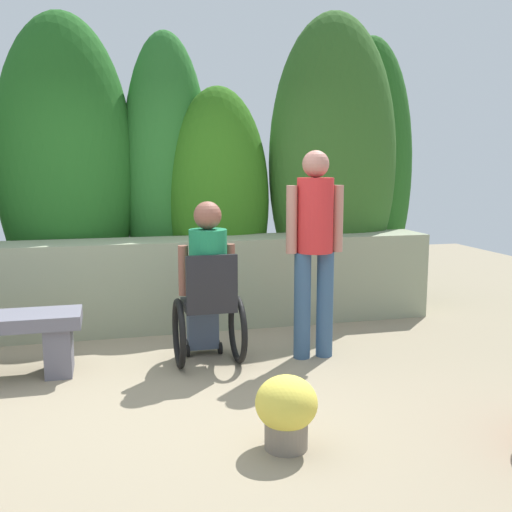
% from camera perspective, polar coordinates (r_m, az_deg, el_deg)
% --- Properties ---
extents(ground_plane, '(13.13, 13.13, 0.00)m').
position_cam_1_polar(ground_plane, '(4.40, -8.24, -12.77)').
color(ground_plane, gray).
extents(stone_retaining_wall, '(5.76, 0.55, 0.89)m').
position_cam_1_polar(stone_retaining_wall, '(5.90, -10.11, -2.74)').
color(stone_retaining_wall, gray).
rests_on(stone_retaining_wall, ground).
extents(hedge_backdrop, '(6.07, 1.30, 3.25)m').
position_cam_1_polar(hedge_backdrop, '(6.47, -7.09, 7.74)').
color(hedge_backdrop, '#245F24').
rests_on(hedge_backdrop, ground).
extents(person_in_wheelchair, '(0.53, 0.66, 1.33)m').
position_cam_1_polar(person_in_wheelchair, '(4.77, -4.72, -3.19)').
color(person_in_wheelchair, black).
rests_on(person_in_wheelchair, ground).
extents(person_standing_companion, '(0.49, 0.30, 1.73)m').
position_cam_1_polar(person_standing_companion, '(4.88, 5.68, 1.55)').
color(person_standing_companion, '#355375').
rests_on(person_standing_companion, ground).
extents(flower_pot_purple_near, '(0.36, 0.36, 0.43)m').
position_cam_1_polar(flower_pot_purple_near, '(3.48, 2.95, -14.61)').
color(flower_pot_purple_near, slate).
rests_on(flower_pot_purple_near, ground).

